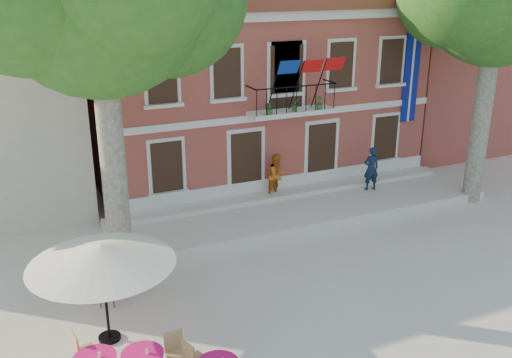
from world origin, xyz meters
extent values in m
plane|color=beige|center=(0.00, 0.00, 0.00)|extent=(90.00, 90.00, 0.00)
cube|color=#AF453F|center=(2.00, 10.00, 3.50)|extent=(13.00, 8.00, 7.00)
cube|color=silver|center=(2.00, 6.05, 6.85)|extent=(13.30, 0.35, 0.35)
cube|color=silver|center=(2.00, 5.55, 3.50)|extent=(3.20, 0.90, 0.15)
cube|color=black|center=(2.00, 5.15, 4.50)|extent=(3.20, 0.04, 0.04)
cube|color=navy|center=(7.60, 5.94, 4.30)|extent=(0.70, 0.05, 3.60)
cube|color=navy|center=(1.10, 4.80, 5.25)|extent=(0.76, 0.27, 0.47)
cube|color=red|center=(2.00, 4.80, 5.25)|extent=(0.76, 0.29, 0.47)
cube|color=red|center=(2.90, 4.80, 5.25)|extent=(0.76, 0.27, 0.47)
imported|color=#26591E|center=(1.00, 5.25, 3.82)|extent=(0.43, 0.37, 0.48)
imported|color=#26591E|center=(2.00, 5.25, 3.82)|extent=(0.26, 0.21, 0.48)
imported|color=#26591E|center=(3.00, 5.25, 3.82)|extent=(0.27, 0.27, 0.48)
cube|color=#AF453F|center=(14.00, 11.00, 3.00)|extent=(9.00, 9.00, 6.00)
cube|color=brown|center=(14.00, 11.00, 6.20)|extent=(9.40, 9.40, 0.40)
cube|color=silver|center=(2.00, 4.40, 0.15)|extent=(14.00, 3.40, 0.30)
cylinder|color=#A59E84|center=(-5.08, 1.97, 3.43)|extent=(0.66, 0.66, 6.86)
cylinder|color=#A59E84|center=(8.49, 2.86, 3.31)|extent=(0.67, 0.67, 6.62)
cylinder|color=black|center=(-5.92, -0.51, 0.04)|extent=(0.53, 0.53, 0.08)
cylinder|color=black|center=(-5.92, -0.51, 1.11)|extent=(0.07, 0.07, 2.21)
cone|color=white|center=(-5.92, -0.51, 2.26)|extent=(3.36, 3.36, 0.49)
imported|color=#111F38|center=(5.10, 4.73, 1.16)|extent=(0.67, 0.48, 1.72)
imported|color=orange|center=(1.45, 5.51, 1.14)|extent=(0.99, 0.89, 1.67)
cube|color=tan|center=(-4.45, -2.66, 0.47)|extent=(0.54, 0.54, 0.95)
cylinder|color=#D91465|center=(-5.53, -2.42, 0.76)|extent=(0.90, 0.90, 0.02)
cube|color=tan|center=(-4.78, -2.37, 0.47)|extent=(0.45, 0.45, 0.95)
cylinder|color=#D91465|center=(-6.46, -2.14, 0.76)|extent=(0.90, 0.90, 0.02)
cube|color=tan|center=(-6.57, -1.40, 0.47)|extent=(0.48, 0.48, 0.95)
cylinder|color=#D91465|center=(-5.38, 1.72, 0.38)|extent=(0.84, 0.84, 0.75)
cylinder|color=#D91465|center=(-5.38, 1.72, 0.76)|extent=(0.90, 0.90, 0.02)
cube|color=tan|center=(-5.85, 2.31, 0.47)|extent=(0.59, 0.59, 0.95)
cube|color=tan|center=(-5.66, 1.02, 0.47)|extent=(0.55, 0.55, 0.95)
cube|color=tan|center=(-4.64, 1.83, 0.47)|extent=(0.48, 0.48, 0.95)
camera|label=1|loc=(-7.40, -12.46, 8.22)|focal=40.00mm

